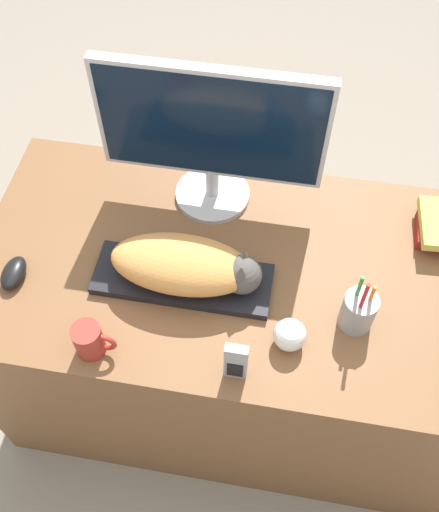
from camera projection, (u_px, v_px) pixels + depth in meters
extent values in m
plane|color=gray|center=(227.00, 484.00, 1.97)|extent=(12.00, 12.00, 0.00)
cube|color=brown|center=(247.00, 335.00, 1.86)|extent=(1.46, 0.72, 0.75)
cube|color=black|center=(183.00, 279.00, 1.52)|extent=(0.45, 0.15, 0.02)
ellipsoid|color=#D18C47|center=(181.00, 264.00, 1.46)|extent=(0.35, 0.17, 0.11)
sphere|color=#4C4742|center=(242.00, 274.00, 1.45)|extent=(0.10, 0.10, 0.10)
cone|color=#4C4742|center=(241.00, 272.00, 1.40)|extent=(0.03, 0.03, 0.04)
cone|color=#4C4742|center=(244.00, 255.00, 1.43)|extent=(0.03, 0.03, 0.04)
cylinder|color=#B7B7BC|center=(212.00, 194.00, 1.69)|extent=(0.21, 0.21, 0.02)
cylinder|color=#B7B7BC|center=(212.00, 180.00, 1.64)|extent=(0.04, 0.04, 0.10)
cube|color=#B7B7BC|center=(211.00, 124.00, 1.47)|extent=(0.58, 0.03, 0.33)
cube|color=black|center=(211.00, 126.00, 1.46)|extent=(0.55, 0.01, 0.31)
ellipsoid|color=black|center=(13.00, 273.00, 1.52)|extent=(0.06, 0.10, 0.04)
cylinder|color=#9E2D23|center=(89.00, 340.00, 1.38)|extent=(0.07, 0.07, 0.09)
torus|color=#9E2D23|center=(103.00, 342.00, 1.38)|extent=(0.06, 0.01, 0.06)
cylinder|color=#939399|center=(358.00, 311.00, 1.42)|extent=(0.08, 0.08, 0.11)
cylinder|color=orange|center=(370.00, 300.00, 1.38)|extent=(0.01, 0.01, 0.12)
cylinder|color=#338C38|center=(357.00, 293.00, 1.38)|extent=(0.01, 0.01, 0.14)
cylinder|color=#B21E1E|center=(362.00, 303.00, 1.35)|extent=(0.01, 0.01, 0.16)
sphere|color=silver|center=(290.00, 335.00, 1.40)|extent=(0.08, 0.08, 0.08)
cube|color=#99999E|center=(236.00, 362.00, 1.33)|extent=(0.05, 0.02, 0.13)
cube|color=black|center=(235.00, 370.00, 1.34)|extent=(0.04, 0.00, 0.06)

